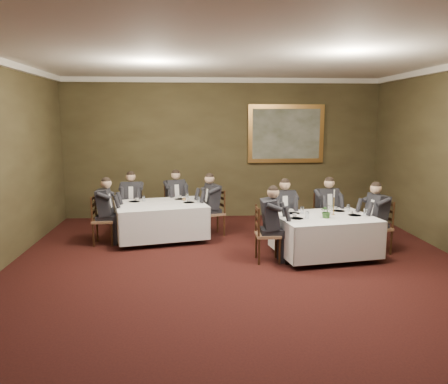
{
  "coord_description": "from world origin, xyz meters",
  "views": [
    {
      "loc": [
        -0.79,
        -6.08,
        2.51
      ],
      "look_at": [
        -0.2,
        1.96,
        1.15
      ],
      "focal_mm": 35.0,
      "sensor_mm": 36.0,
      "label": 1
    }
  ],
  "objects": [
    {
      "name": "ground",
      "position": [
        0.0,
        0.0,
        0.0
      ],
      "size": [
        10.0,
        10.0,
        0.0
      ],
      "primitive_type": "plane",
      "color": "black",
      "rests_on": "ground"
    },
    {
      "name": "ceiling",
      "position": [
        0.0,
        0.0,
        3.5
      ],
      "size": [
        8.0,
        10.0,
        0.1
      ],
      "primitive_type": "cube",
      "color": "silver",
      "rests_on": "back_wall"
    },
    {
      "name": "back_wall",
      "position": [
        0.0,
        5.0,
        1.75
      ],
      "size": [
        8.0,
        0.1,
        3.5
      ],
      "primitive_type": "cube",
      "color": "#362E1B",
      "rests_on": "ground"
    },
    {
      "name": "crown_molding",
      "position": [
        0.0,
        0.0,
        3.44
      ],
      "size": [
        8.0,
        10.0,
        0.12
      ],
      "color": "white",
      "rests_on": "back_wall"
    },
    {
      "name": "table_main",
      "position": [
        1.6,
        1.48,
        0.45
      ],
      "size": [
        1.91,
        1.57,
        0.67
      ],
      "rotation": [
        0.0,
        0.0,
        0.16
      ],
      "color": "black",
      "rests_on": "ground"
    },
    {
      "name": "table_second",
      "position": [
        -1.46,
        2.89,
        0.45
      ],
      "size": [
        2.09,
        1.76,
        0.67
      ],
      "rotation": [
        0.0,
        0.0,
        0.23
      ],
      "color": "black",
      "rests_on": "ground"
    },
    {
      "name": "chair_main_backleft",
      "position": [
        1.0,
        2.28,
        0.28
      ],
      "size": [
        0.44,
        0.42,
        1.0
      ],
      "rotation": [
        0.0,
        0.0,
        3.15
      ],
      "color": "#856143",
      "rests_on": "ground"
    },
    {
      "name": "diner_main_backleft",
      "position": [
        1.0,
        2.27,
        0.51
      ],
      "size": [
        0.42,
        0.48,
        1.35
      ],
      "rotation": [
        0.0,
        0.0,
        3.15
      ],
      "color": "black",
      "rests_on": "chair_main_backleft"
    },
    {
      "name": "chair_main_backright",
      "position": [
        1.92,
        2.43,
        0.28
      ],
      "size": [
        0.49,
        0.48,
        1.0
      ],
      "rotation": [
        0.0,
        0.0,
        3.28
      ],
      "color": "#856143",
      "rests_on": "ground"
    },
    {
      "name": "diner_main_backright",
      "position": [
        1.92,
        2.41,
        0.51
      ],
      "size": [
        0.46,
        0.53,
        1.35
      ],
      "rotation": [
        0.0,
        0.0,
        3.28
      ],
      "color": "black",
      "rests_on": "chair_main_backright"
    },
    {
      "name": "chair_main_endleft",
      "position": [
        0.52,
        1.31,
        0.28
      ],
      "size": [
        0.43,
        0.45,
        1.0
      ],
      "rotation": [
        0.0,
        0.0,
        -1.58
      ],
      "color": "#856143",
      "rests_on": "ground"
    },
    {
      "name": "diner_main_endleft",
      "position": [
        0.53,
        1.31,
        0.51
      ],
      "size": [
        0.49,
        0.42,
        1.35
      ],
      "rotation": [
        0.0,
        0.0,
        -1.58
      ],
      "color": "black",
      "rests_on": "chair_main_endleft"
    },
    {
      "name": "chair_main_endright",
      "position": [
        2.68,
        1.65,
        0.28
      ],
      "size": [
        0.5,
        0.51,
        1.0
      ],
      "rotation": [
        0.0,
        0.0,
        1.76
      ],
      "color": "#856143",
      "rests_on": "ground"
    },
    {
      "name": "diner_main_endright",
      "position": [
        2.66,
        1.65,
        0.51
      ],
      "size": [
        0.55,
        0.48,
        1.35
      ],
      "rotation": [
        0.0,
        0.0,
        1.76
      ],
      "color": "black",
      "rests_on": "chair_main_endright"
    },
    {
      "name": "chair_sec_backleft",
      "position": [
        -2.15,
        3.7,
        0.28
      ],
      "size": [
        0.44,
        0.42,
        1.0
      ],
      "rotation": [
        0.0,
        0.0,
        3.15
      ],
      "color": "#856143",
      "rests_on": "ground"
    },
    {
      "name": "diner_sec_backleft",
      "position": [
        -2.15,
        3.69,
        0.51
      ],
      "size": [
        0.42,
        0.48,
        1.35
      ],
      "rotation": [
        0.0,
        0.0,
        3.15
      ],
      "color": "black",
      "rests_on": "chair_sec_backleft"
    },
    {
      "name": "chair_sec_backright",
      "position": [
        -1.2,
        3.92,
        0.28
      ],
      "size": [
        0.55,
        0.54,
        1.0
      ],
      "rotation": [
        0.0,
        0.0,
        3.48
      ],
      "color": "#856143",
      "rests_on": "ground"
    },
    {
      "name": "diner_sec_backright",
      "position": [
        -1.19,
        3.9,
        0.51
      ],
      "size": [
        0.54,
        0.59,
        1.35
      ],
      "rotation": [
        0.0,
        0.0,
        3.48
      ],
      "color": "black",
      "rests_on": "chair_sec_backright"
    },
    {
      "name": "chair_sec_endright",
      "position": [
        -0.34,
        3.15,
        0.28
      ],
      "size": [
        0.54,
        0.55,
        1.0
      ],
      "rotation": [
        0.0,
        0.0,
        1.89
      ],
      "color": "#856143",
      "rests_on": "ground"
    },
    {
      "name": "diner_sec_endright",
      "position": [
        -0.35,
        3.15,
        0.51
      ],
      "size": [
        0.58,
        0.53,
        1.35
      ],
      "rotation": [
        0.0,
        0.0,
        1.89
      ],
      "color": "black",
      "rests_on": "chair_sec_endright"
    },
    {
      "name": "chair_sec_endleft",
      "position": [
        -2.59,
        2.64,
        0.28
      ],
      "size": [
        0.42,
        0.44,
        1.0
      ],
      "rotation": [
        0.0,
        0.0,
        -1.56
      ],
      "color": "#856143",
      "rests_on": "ground"
    },
    {
      "name": "diner_sec_endleft",
      "position": [
        -2.58,
        2.64,
        0.51
      ],
      "size": [
        0.48,
        0.42,
        1.35
      ],
      "rotation": [
        0.0,
        0.0,
        -1.56
      ],
      "color": "black",
      "rests_on": "chair_sec_endleft"
    },
    {
      "name": "centerpiece",
      "position": [
        1.59,
        1.35,
        0.9
      ],
      "size": [
        0.25,
        0.22,
        0.26
      ],
      "primitive_type": "imported",
      "rotation": [
        0.0,
        0.0,
        0.05
      ],
      "color": "#2D5926",
      "rests_on": "table_main"
    },
    {
      "name": "candlestick",
      "position": [
        1.79,
        1.58,
        0.94
      ],
      "size": [
        0.07,
        0.07,
        0.48
      ],
      "color": "gold",
      "rests_on": "table_main"
    },
    {
      "name": "place_setting_table_main",
      "position": [
        1.14,
        1.79,
        0.8
      ],
      "size": [
        0.33,
        0.31,
        0.14
      ],
      "color": "white",
      "rests_on": "table_main"
    },
    {
      "name": "place_setting_table_second",
      "position": [
        -1.97,
        3.18,
        0.8
      ],
      "size": [
        0.33,
        0.31,
        0.14
      ],
      "color": "white",
      "rests_on": "table_second"
    },
    {
      "name": "painting",
      "position": [
        1.6,
        4.94,
        2.12
      ],
      "size": [
        1.94,
        0.09,
        1.47
      ],
      "color": "tan",
      "rests_on": "back_wall"
    }
  ]
}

